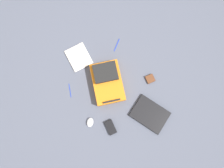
{
  "coord_description": "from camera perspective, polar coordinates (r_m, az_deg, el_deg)",
  "views": [
    {
      "loc": [
        -0.03,
        -0.3,
        1.99
      ],
      "look_at": [
        0.02,
        0.0,
        0.02
      ],
      "focal_mm": 30.87,
      "sensor_mm": 36.0,
      "label": 1
    }
  ],
  "objects": [
    {
      "name": "earbud_pouch",
      "position": [
        2.04,
        11.23,
        1.47
      ],
      "size": [
        0.1,
        0.1,
        0.03
      ],
      "primitive_type": "cube",
      "rotation": [
        0.0,
        0.0,
        0.26
      ],
      "color": "#59331E",
      "rests_on": "ground_plane"
    },
    {
      "name": "book_blue",
      "position": [
        2.09,
        -9.77,
        7.8
      ],
      "size": [
        0.29,
        0.32,
        0.02
      ],
      "color": "silver",
      "rests_on": "ground_plane"
    },
    {
      "name": "computer_mouse",
      "position": [
        1.98,
        -6.5,
        -11.23
      ],
      "size": [
        0.09,
        0.11,
        0.04
      ],
      "primitive_type": "ellipsoid",
      "rotation": [
        0.0,
        0.0,
        -0.31
      ],
      "color": "silver",
      "rests_on": "ground_plane"
    },
    {
      "name": "ground_plane",
      "position": [
        2.01,
        -0.46,
        -0.22
      ],
      "size": [
        3.46,
        3.46,
        0.0
      ],
      "primitive_type": "plane",
      "color": "#4C5160"
    },
    {
      "name": "pen_blue",
      "position": [
        2.04,
        -12.37,
        -1.88
      ],
      "size": [
        0.01,
        0.15,
        0.01
      ],
      "primitive_type": "cylinder",
      "rotation": [
        1.57,
        0.0,
        0.05
      ],
      "color": "#1933B2",
      "rests_on": "ground_plane"
    },
    {
      "name": "laptop",
      "position": [
        2.01,
        11.15,
        -8.76
      ],
      "size": [
        0.44,
        0.43,
        0.03
      ],
      "color": "black",
      "rests_on": "ground_plane"
    },
    {
      "name": "power_brick",
      "position": [
        1.97,
        -0.4,
        -12.72
      ],
      "size": [
        0.12,
        0.16,
        0.04
      ],
      "primitive_type": "cube",
      "rotation": [
        0.0,
        0.0,
        0.3
      ],
      "color": "black",
      "rests_on": "ground_plane"
    },
    {
      "name": "pen_black",
      "position": [
        2.11,
        1.39,
        11.51
      ],
      "size": [
        0.08,
        0.13,
        0.01
      ],
      "primitive_type": "cylinder",
      "rotation": [
        1.57,
        0.0,
        5.75
      ],
      "color": "#1933B2",
      "rests_on": "ground_plane"
    },
    {
      "name": "backpack",
      "position": [
        1.94,
        -1.39,
        0.66
      ],
      "size": [
        0.31,
        0.44,
        0.17
      ],
      "color": "orange",
      "rests_on": "ground_plane"
    }
  ]
}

